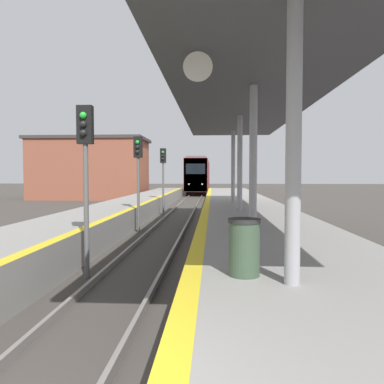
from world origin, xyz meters
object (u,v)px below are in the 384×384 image
object	(u,v)px
train	(199,176)
signal_near	(85,158)
trash_bin	(244,247)
signal_mid	(138,165)
signal_far	(163,168)

from	to	relation	value
train	signal_near	xyz separation A→B (m)	(-1.05, -44.11, 0.54)
trash_bin	signal_mid	bearing A→B (deg)	109.56
train	trash_bin	xyz separation A→B (m)	(2.43, -47.27, -0.94)
signal_near	trash_bin	xyz separation A→B (m)	(3.48, -3.17, -1.48)
signal_near	trash_bin	size ratio (longest dim) A/B	4.82
signal_near	trash_bin	bearing A→B (deg)	-42.34
signal_mid	signal_far	world-z (taller)	same
signal_near	signal_mid	size ratio (longest dim) A/B	1.00
train	signal_near	size ratio (longest dim) A/B	5.37
signal_near	trash_bin	distance (m)	4.93
signal_near	signal_mid	xyz separation A→B (m)	(-0.19, 7.15, 0.00)
signal_mid	trash_bin	world-z (taller)	signal_mid
train	signal_near	distance (m)	44.12
signal_mid	signal_far	distance (m)	7.15
train	trash_bin	distance (m)	47.35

